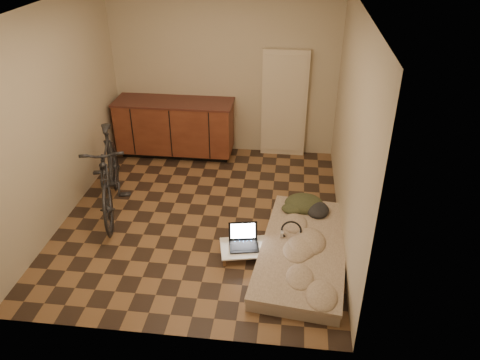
# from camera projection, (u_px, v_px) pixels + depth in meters

# --- Properties ---
(room_shell) EXTENTS (3.50, 4.00, 2.60)m
(room_shell) POSITION_uv_depth(u_px,v_px,m) (199.00, 123.00, 5.46)
(room_shell) COLOR brown
(room_shell) RESTS_ON ground
(cabinets) EXTENTS (1.84, 0.62, 0.91)m
(cabinets) POSITION_uv_depth(u_px,v_px,m) (175.00, 128.00, 7.42)
(cabinets) COLOR black
(cabinets) RESTS_ON ground
(appliance_panel) EXTENTS (0.70, 0.10, 1.70)m
(appliance_panel) POSITION_uv_depth(u_px,v_px,m) (284.00, 104.00, 7.26)
(appliance_panel) COLOR beige
(appliance_panel) RESTS_ON ground
(bicycle) EXTENTS (1.03, 1.92, 1.19)m
(bicycle) POSITION_uv_depth(u_px,v_px,m) (109.00, 170.00, 5.95)
(bicycle) COLOR black
(bicycle) RESTS_ON ground
(futon) EXTENTS (1.16, 2.07, 0.17)m
(futon) POSITION_uv_depth(u_px,v_px,m) (304.00, 251.00, 5.34)
(futon) COLOR tan
(futon) RESTS_ON ground
(clothing_pile) EXTENTS (0.57, 0.49, 0.21)m
(clothing_pile) POSITION_uv_depth(u_px,v_px,m) (307.00, 201.00, 5.91)
(clothing_pile) COLOR #333820
(clothing_pile) RESTS_ON futon
(headphones) EXTENTS (0.27, 0.25, 0.18)m
(headphones) POSITION_uv_depth(u_px,v_px,m) (291.00, 230.00, 5.40)
(headphones) COLOR black
(headphones) RESTS_ON futon
(lap_desk) EXTENTS (0.71, 0.54, 0.11)m
(lap_desk) POSITION_uv_depth(u_px,v_px,m) (248.00, 248.00, 5.38)
(lap_desk) COLOR brown
(lap_desk) RESTS_ON ground
(laptop) EXTENTS (0.38, 0.36, 0.23)m
(laptop) POSITION_uv_depth(u_px,v_px,m) (244.00, 241.00, 5.39)
(laptop) COLOR black
(laptop) RESTS_ON lap_desk
(mouse) EXTENTS (0.08, 0.11, 0.04)m
(mouse) POSITION_uv_depth(u_px,v_px,m) (265.00, 248.00, 5.33)
(mouse) COLOR white
(mouse) RESTS_ON lap_desk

